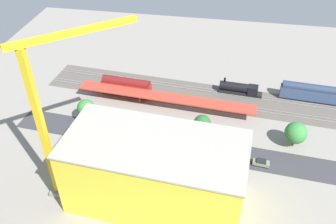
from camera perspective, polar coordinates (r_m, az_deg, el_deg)
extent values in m
plane|color=gray|center=(105.66, 4.49, -4.10)|extent=(172.68, 172.68, 0.00)
cube|color=#5B544C|center=(122.77, 5.64, 2.54)|extent=(108.76, 23.38, 0.01)
cube|color=#38383D|center=(102.53, 4.22, -5.64)|extent=(108.30, 17.54, 0.01)
cube|color=#9E9EA8|center=(126.10, 5.82, 3.67)|extent=(107.59, 8.69, 0.12)
cube|color=#9E9EA8|center=(124.90, 5.76, 3.31)|extent=(107.59, 8.69, 0.12)
cube|color=#9E9EA8|center=(120.45, 5.52, 1.89)|extent=(107.59, 8.69, 0.12)
cube|color=#9E9EA8|center=(119.28, 5.45, 1.49)|extent=(107.59, 8.69, 0.12)
cube|color=#C63D2D|center=(115.01, -0.45, 2.38)|extent=(57.24, 9.39, 0.43)
cylinder|color=slate|center=(113.53, 12.17, -0.38)|extent=(0.30, 0.30, 3.60)
cylinder|color=slate|center=(114.67, 3.69, 0.93)|extent=(0.30, 0.30, 3.60)
cylinder|color=slate|center=(118.29, -4.45, 2.18)|extent=(0.30, 0.30, 3.60)
cylinder|color=slate|center=(124.18, -11.98, 3.28)|extent=(0.30, 0.30, 3.60)
cube|color=black|center=(125.36, 11.27, 3.03)|extent=(14.45, 3.76, 1.00)
cylinder|color=black|center=(124.31, 10.65, 3.89)|extent=(11.30, 3.80, 2.93)
cube|color=black|center=(124.66, 13.14, 3.23)|extent=(3.42, 3.37, 3.55)
cylinder|color=black|center=(123.34, 8.90, 5.01)|extent=(0.70, 0.70, 1.40)
cube|color=black|center=(128.61, 21.33, 1.81)|extent=(17.90, 3.79, 0.60)
cube|color=#384C72|center=(127.43, 21.56, 2.62)|extent=(19.92, 4.54, 3.85)
cylinder|color=#273550|center=(126.29, 21.78, 3.43)|extent=(19.13, 4.48, 2.98)
cube|color=black|center=(123.73, -6.47, 2.95)|extent=(15.22, 3.70, 0.60)
cube|color=maroon|center=(122.48, -6.54, 3.82)|extent=(16.94, 4.46, 3.88)
cylinder|color=maroon|center=(121.29, -6.62, 4.68)|extent=(16.28, 4.41, 3.14)
cube|color=black|center=(100.52, 14.32, -7.98)|extent=(3.84, 2.14, 0.30)
cube|color=gray|center=(100.10, 14.37, -7.74)|extent=(4.55, 2.27, 0.89)
cube|color=#1E2328|center=(99.61, 14.43, -7.45)|extent=(2.60, 1.88, 0.54)
cube|color=black|center=(99.58, 10.25, -7.77)|extent=(3.82, 1.93, 0.30)
cube|color=maroon|center=(99.23, 10.28, -7.56)|extent=(4.54, 2.05, 0.70)
cube|color=#1E2328|center=(98.76, 10.33, -7.28)|extent=(2.57, 1.72, 0.66)
cube|color=black|center=(99.69, 6.88, -7.28)|extent=(4.02, 2.00, 0.30)
cube|color=silver|center=(99.27, 6.90, -7.04)|extent=(4.77, 2.13, 0.89)
cube|color=#1E2328|center=(98.72, 6.94, -6.71)|extent=(2.72, 1.75, 0.69)
cube|color=black|center=(100.14, 2.88, -6.75)|extent=(4.02, 2.09, 0.30)
cube|color=silver|center=(99.72, 2.89, -6.50)|extent=(4.76, 2.23, 0.89)
cube|color=#1E2328|center=(99.19, 2.91, -6.18)|extent=(2.71, 1.84, 0.65)
cube|color=black|center=(101.00, -1.12, -6.22)|extent=(4.12, 2.20, 0.30)
cube|color=maroon|center=(100.61, -1.12, -5.99)|extent=(4.88, 2.36, 0.82)
cube|color=#1E2328|center=(100.13, -1.13, -5.70)|extent=(2.80, 1.89, 0.59)
cube|color=black|center=(102.19, -4.36, -5.72)|extent=(3.45, 1.89, 0.30)
cube|color=gray|center=(101.81, -4.37, -5.49)|extent=(4.09, 1.99, 0.80)
cube|color=#1E2328|center=(101.36, -4.39, -5.22)|extent=(2.32, 1.69, 0.53)
cube|color=yellow|center=(83.66, -1.97, -9.54)|extent=(40.69, 21.81, 17.46)
cube|color=#ADA89E|center=(77.37, -2.11, -5.02)|extent=(41.34, 22.46, 0.40)
cube|color=gray|center=(94.71, -16.72, -11.71)|extent=(3.60, 3.60, 1.20)
cube|color=yellow|center=(81.80, -19.06, -2.85)|extent=(1.40, 1.40, 39.39)
cube|color=yellow|center=(72.80, -14.59, 12.00)|extent=(20.81, 17.82, 1.20)
cube|color=black|center=(103.32, -7.48, -5.32)|extent=(9.97, 2.59, 0.50)
cube|color=silver|center=(101.96, -6.98, -4.76)|extent=(7.86, 2.76, 2.68)
cube|color=maroon|center=(103.52, -9.59, -4.40)|extent=(2.20, 2.56, 2.37)
cube|color=black|center=(101.90, -4.89, -5.82)|extent=(10.00, 3.88, 0.50)
cube|color=silver|center=(100.49, -4.38, -5.31)|extent=(7.96, 3.79, 2.67)
cube|color=#334C8C|center=(102.27, -6.90, -4.75)|extent=(2.50, 2.88, 2.26)
cylinder|color=brown|center=(107.89, 19.04, -4.51)|extent=(0.58, 0.58, 2.64)
sphere|color=#38843D|center=(105.71, 19.41, -3.11)|extent=(6.15, 6.15, 6.15)
cylinder|color=brown|center=(104.58, 5.28, -3.30)|extent=(0.51, 0.51, 3.76)
sphere|color=#28662D|center=(102.28, 5.39, -1.77)|extent=(4.93, 4.93, 4.93)
cylinder|color=brown|center=(112.50, -12.49, -0.87)|extent=(0.48, 0.48, 3.50)
sphere|color=#38843D|center=(110.35, -12.74, 0.61)|extent=(5.34, 5.34, 5.34)
cylinder|color=#333333|center=(104.19, 3.25, -2.91)|extent=(0.16, 0.16, 5.02)
cube|color=black|center=(102.30, 3.31, -1.65)|extent=(0.36, 0.36, 0.90)
sphere|color=red|center=(102.32, 3.18, -1.64)|extent=(0.20, 0.20, 0.20)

